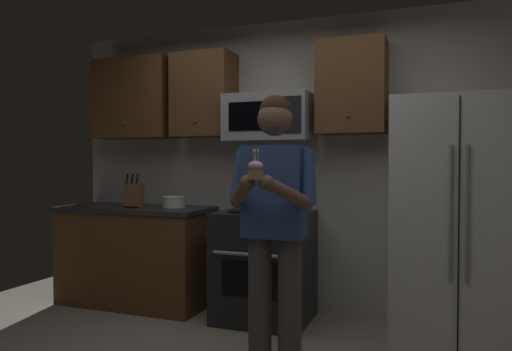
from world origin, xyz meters
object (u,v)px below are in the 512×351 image
at_px(microwave, 269,118).
at_px(oven_range, 265,266).
at_px(refrigerator, 457,222).
at_px(person, 274,216).
at_px(bowl_large_white, 173,202).
at_px(cupcake, 256,170).
at_px(knife_block, 134,195).

bearing_deg(microwave, oven_range, -90.02).
distance_m(refrigerator, person, 1.42).
height_order(bowl_large_white, cupcake, cupcake).
relative_size(microwave, cupcake, 4.26).
relative_size(refrigerator, person, 1.02).
bearing_deg(oven_range, knife_block, -178.69).
bearing_deg(knife_block, person, -28.46).
distance_m(microwave, person, 1.35).
distance_m(bowl_large_white, person, 1.67).
bearing_deg(person, knife_block, 151.54).
relative_size(oven_range, person, 0.53).
bearing_deg(person, bowl_large_white, 142.51).
bearing_deg(bowl_large_white, cupcake, -45.44).
height_order(refrigerator, person, refrigerator).
bearing_deg(knife_block, microwave, 6.60).
bearing_deg(knife_block, oven_range, 1.31).
xyz_separation_m(oven_range, person, (0.40, -0.94, 0.53)).
height_order(refrigerator, cupcake, refrigerator).
relative_size(oven_range, cupcake, 5.36).
height_order(oven_range, bowl_large_white, bowl_large_white).
xyz_separation_m(knife_block, person, (1.69, -0.92, -0.04)).
height_order(microwave, cupcake, microwave).
bearing_deg(microwave, refrigerator, -6.03).
distance_m(oven_range, bowl_large_white, 1.05).
bearing_deg(oven_range, person, -66.85).
bearing_deg(person, refrigerator, 39.55).
height_order(knife_block, bowl_large_white, knife_block).
distance_m(oven_range, cupcake, 1.57).
bearing_deg(microwave, bowl_large_white, -176.95).
relative_size(microwave, bowl_large_white, 3.34).
xyz_separation_m(refrigerator, person, (-1.10, -0.91, 0.10)).
bearing_deg(microwave, person, -69.22).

